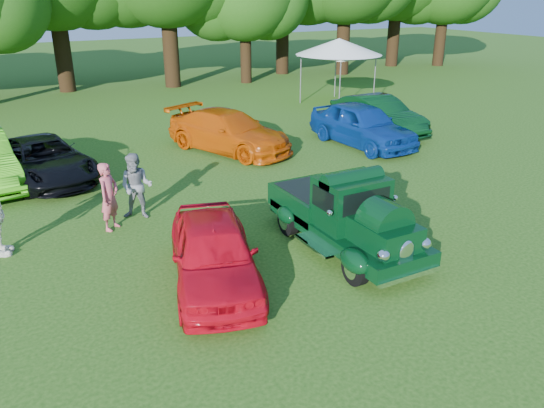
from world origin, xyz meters
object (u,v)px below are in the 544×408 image
hero_pickup (344,216)px  canopy_tent (339,47)px  back_car_black (44,160)px  back_car_blue (362,125)px  back_car_green (378,115)px  red_convertible (214,252)px  spectator_grey (137,186)px  back_car_orange (229,131)px  spectator_pink (109,197)px

hero_pickup → canopy_tent: (9.68, 14.09, 2.13)m
back_car_black → back_car_blue: 11.39m
back_car_blue → back_car_green: bearing=31.7°
red_convertible → back_car_green: bearing=53.5°
back_car_blue → canopy_tent: size_ratio=0.90×
spectator_grey → canopy_tent: 16.91m
red_convertible → back_car_orange: bearing=80.4°
red_convertible → spectator_grey: size_ratio=2.34×
back_car_black → back_car_green: (13.02, -0.35, 0.10)m
back_car_orange → back_car_blue: bearing=-42.9°
spectator_grey → back_car_black: bearing=142.3°
hero_pickup → spectator_grey: (-3.74, 4.00, 0.11)m
back_car_green → canopy_tent: 6.75m
back_car_black → back_car_green: back_car_green is taller
back_car_black → back_car_blue: bearing=-18.4°
back_car_black → back_car_blue: size_ratio=1.00×
hero_pickup → red_convertible: bearing=-178.3°
spectator_pink → spectator_grey: size_ratio=0.99×
spectator_grey → canopy_tent: size_ratio=0.33×
back_car_blue → spectator_pink: spectator_pink is taller
back_car_green → spectator_pink: bearing=-161.0°
spectator_grey → back_car_blue: bearing=47.2°
red_convertible → spectator_grey: bearing=112.7°
red_convertible → hero_pickup: bearing=18.2°
back_car_black → spectator_grey: bearing=-78.8°
back_car_black → spectator_pink: bearing=-89.1°
red_convertible → back_car_blue: bearing=53.9°
back_car_orange → spectator_pink: spectator_pink is taller
back_car_orange → spectator_pink: bearing=-160.7°
back_car_green → canopy_tent: (2.16, 6.02, 2.13)m
canopy_tent → red_convertible: bearing=-132.4°
hero_pickup → back_car_blue: (5.77, 6.85, 0.05)m
back_car_orange → back_car_blue: 5.13m
hero_pickup → back_car_orange: (0.96, 8.61, -0.02)m
red_convertible → canopy_tent: 19.35m
back_car_green → back_car_black: bearing=177.2°
back_car_orange → back_car_blue: back_car_blue is taller
back_car_black → back_car_orange: bearing=-8.9°
hero_pickup → canopy_tent: canopy_tent is taller
canopy_tent → back_car_green: bearing=-109.7°
spectator_pink → back_car_green: bearing=-23.6°
back_car_green → spectator_pink: size_ratio=2.69×
red_convertible → spectator_pink: spectator_pink is taller
back_car_blue → back_car_green: size_ratio=1.03×
back_car_orange → canopy_tent: canopy_tent is taller
back_car_orange → spectator_grey: size_ratio=2.93×
hero_pickup → back_car_black: hero_pickup is taller
back_car_orange → canopy_tent: bearing=9.2°
back_car_orange → spectator_grey: spectator_grey is taller
back_car_green → spectator_pink: (-12.05, -4.44, 0.10)m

